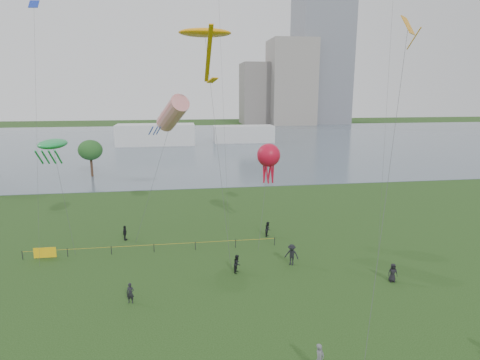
{
  "coord_description": "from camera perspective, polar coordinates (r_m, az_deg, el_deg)",
  "views": [
    {
      "loc": [
        -4.77,
        -22.52,
        15.33
      ],
      "look_at": [
        0.0,
        10.0,
        8.0
      ],
      "focal_mm": 30.0,
      "sensor_mm": 36.0,
      "label": 1
    }
  ],
  "objects": [
    {
      "name": "kite_creature",
      "position": [
        41.46,
        -25.09,
        4.63
      ],
      "size": [
        2.76,
        4.68,
        10.9
      ],
      "rotation": [
        0.0,
        0.0,
        0.1
      ],
      "color": "#3F3F42"
    },
    {
      "name": "spectator_b",
      "position": [
        36.82,
        7.36,
        -10.49
      ],
      "size": [
        1.45,
        1.25,
        1.95
      ],
      "primitive_type": "imported",
      "rotation": [
        0.0,
        0.0,
        -0.51
      ],
      "color": "black",
      "rests_on": "ground_plane"
    },
    {
      "name": "pavilion_left",
      "position": [
        118.39,
        -11.88,
        6.33
      ],
      "size": [
        22.0,
        8.0,
        6.0
      ],
      "primitive_type": "cube",
      "color": "silver",
      "rests_on": "ground_plane"
    },
    {
      "name": "fence",
      "position": [
        41.17,
        -20.78,
        -9.32
      ],
      "size": [
        24.07,
        0.07,
        1.05
      ],
      "color": "black",
      "rests_on": "ground_plane"
    },
    {
      "name": "kite_flyer",
      "position": [
        24.57,
        11.26,
        -23.68
      ],
      "size": [
        0.77,
        0.76,
        1.79
      ],
      "primitive_type": "imported",
      "rotation": [
        0.0,
        0.0,
        0.75
      ],
      "color": "slate",
      "rests_on": "ground_plane"
    },
    {
      "name": "spectator_f",
      "position": [
        31.7,
        -15.33,
        -15.25
      ],
      "size": [
        0.63,
        0.48,
        1.55
      ],
      "primitive_type": "imported",
      "rotation": [
        0.0,
        0.0,
        -0.2
      ],
      "color": "black",
      "rests_on": "ground_plane"
    },
    {
      "name": "lake",
      "position": [
        123.57,
        -6.1,
        5.39
      ],
      "size": [
        400.0,
        120.0,
        0.08
      ],
      "primitive_type": "cube",
      "color": "slate",
      "rests_on": "ground_plane"
    },
    {
      "name": "ground_plane",
      "position": [
        27.66,
        3.23,
        -21.11
      ],
      "size": [
        400.0,
        400.0,
        0.0
      ],
      "primitive_type": "plane",
      "color": "#193511"
    },
    {
      "name": "spectator_c",
      "position": [
        43.95,
        -16.06,
        -7.25
      ],
      "size": [
        0.54,
        0.99,
        1.59
      ],
      "primitive_type": "imported",
      "rotation": [
        0.0,
        0.0,
        1.4
      ],
      "color": "black",
      "rests_on": "ground_plane"
    },
    {
      "name": "pavilion_right",
      "position": [
        122.65,
        0.5,
        6.57
      ],
      "size": [
        18.0,
        7.0,
        5.0
      ],
      "primitive_type": "cube",
      "color": "silver",
      "rests_on": "ground_plane"
    },
    {
      "name": "kite_delta",
      "position": [
        32.03,
        22.64,
        17.81
      ],
      "size": [
        7.25,
        10.42,
        20.53
      ],
      "rotation": [
        0.0,
        0.0,
        0.36
      ],
      "color": "#3F3F42"
    },
    {
      "name": "building_mid",
      "position": [
        191.42,
        7.24,
        13.58
      ],
      "size": [
        20.0,
        20.0,
        38.0
      ],
      "primitive_type": "cube",
      "color": "gray",
      "rests_on": "ground_plane"
    },
    {
      "name": "kite_windsock",
      "position": [
        41.29,
        -9.58,
        9.32
      ],
      "size": [
        6.15,
        5.21,
        15.08
      ],
      "rotation": [
        0.0,
        0.0,
        -0.01
      ],
      "color": "#3F3F42"
    },
    {
      "name": "spectator_d",
      "position": [
        35.91,
        20.89,
        -12.21
      ],
      "size": [
        0.84,
        0.63,
        1.56
      ],
      "primitive_type": "imported",
      "rotation": [
        0.0,
        0.0,
        -0.19
      ],
      "color": "black",
      "rests_on": "ground_plane"
    },
    {
      "name": "spectator_g",
      "position": [
        43.47,
        4.0,
        -6.98
      ],
      "size": [
        0.9,
        0.97,
        1.61
      ],
      "primitive_type": "imported",
      "rotation": [
        0.0,
        0.0,
        1.11
      ],
      "color": "black",
      "rests_on": "ground_plane"
    },
    {
      "name": "kite_octopus",
      "position": [
        41.76,
        4.09,
        3.47
      ],
      "size": [
        3.02,
        5.2,
        10.02
      ],
      "rotation": [
        0.0,
        0.0,
        0.42
      ],
      "color": "#3F3F42"
    },
    {
      "name": "building_low",
      "position": [
        194.04,
        2.63,
        12.17
      ],
      "size": [
        16.0,
        18.0,
        28.0
      ],
      "primitive_type": "cube",
      "color": "slate",
      "rests_on": "ground_plane"
    },
    {
      "name": "kite_stingray",
      "position": [
        39.78,
        -4.99,
        20.05
      ],
      "size": [
        4.96,
        10.03,
        21.01
      ],
      "rotation": [
        0.0,
        0.0,
        0.22
      ],
      "color": "#3F3F42"
    },
    {
      "name": "spectator_a",
      "position": [
        35.21,
        -0.4,
        -11.81
      ],
      "size": [
        0.87,
        0.96,
        1.6
      ],
      "primitive_type": "imported",
      "rotation": [
        0.0,
        0.0,
        1.15
      ],
      "color": "black",
      "rests_on": "ground_plane"
    }
  ]
}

